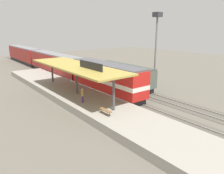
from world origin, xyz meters
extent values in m
plane|color=#5B564C|center=(2.00, 0.00, 0.00)|extent=(120.00, 120.00, 0.00)
cube|color=#4E4941|center=(0.00, 0.00, 0.02)|extent=(3.20, 110.00, 0.04)
cube|color=gray|center=(-0.72, 0.00, 0.08)|extent=(0.10, 110.00, 0.16)
cube|color=gray|center=(0.72, 0.00, 0.08)|extent=(0.10, 110.00, 0.16)
cube|color=#4E4941|center=(4.60, 0.00, 0.02)|extent=(3.20, 110.00, 0.04)
cube|color=gray|center=(3.88, 0.00, 0.08)|extent=(0.10, 110.00, 0.16)
cube|color=gray|center=(5.32, 0.00, 0.08)|extent=(0.10, 110.00, 0.16)
cube|color=gray|center=(-4.60, 0.00, 0.45)|extent=(6.00, 44.00, 0.90)
cylinder|color=#47474C|center=(-4.60, -8.00, 2.70)|extent=(0.28, 0.28, 3.60)
cylinder|color=#47474C|center=(-4.60, 0.00, 2.70)|extent=(0.28, 0.28, 3.60)
cylinder|color=#47474C|center=(-4.60, 8.00, 2.70)|extent=(0.28, 0.28, 3.60)
cube|color=#A38E3D|center=(-4.60, 0.00, 4.60)|extent=(5.20, 18.00, 0.20)
cube|color=black|center=(-4.60, -3.60, 5.15)|extent=(0.12, 4.80, 0.90)
cylinder|color=#333338|center=(-6.00, -9.09, 1.11)|extent=(0.07, 0.07, 0.42)
cylinder|color=#333338|center=(-6.00, -7.79, 1.11)|extent=(0.07, 0.07, 0.42)
cube|color=brown|center=(-6.00, -8.44, 1.36)|extent=(0.44, 1.70, 0.08)
cube|color=#28282D|center=(0.00, -0.38, 0.51)|extent=(2.60, 13.60, 0.70)
cube|color=red|center=(0.00, -0.38, 2.61)|extent=(2.90, 14.40, 3.50)
cube|color=#4C4C51|center=(0.00, -0.38, 4.48)|extent=(2.78, 14.11, 0.24)
cube|color=silver|center=(0.00, -0.38, 2.35)|extent=(2.93, 14.43, 0.56)
cube|color=#28282D|center=(0.00, 17.62, 0.51)|extent=(2.60, 19.20, 0.70)
cube|color=maroon|center=(0.00, 17.62, 2.51)|extent=(2.90, 20.00, 3.30)
cube|color=slate|center=(0.00, 17.62, 4.28)|extent=(2.78, 19.60, 0.24)
cube|color=#28282D|center=(0.00, 38.42, 0.51)|extent=(2.60, 19.20, 0.70)
cube|color=maroon|center=(0.00, 38.42, 2.51)|extent=(2.90, 20.00, 3.30)
cube|color=slate|center=(0.00, 38.42, 4.28)|extent=(2.78, 19.60, 0.24)
cube|color=#28282D|center=(4.60, 1.14, 0.51)|extent=(2.50, 11.20, 0.70)
cube|color=#4C564C|center=(4.60, 1.14, 2.16)|extent=(2.80, 12.00, 2.60)
cube|color=#3D453D|center=(4.60, 1.14, 3.58)|extent=(2.69, 11.76, 0.24)
cylinder|color=slate|center=(7.80, -2.71, 5.50)|extent=(0.28, 0.28, 11.00)
cube|color=#333338|center=(7.80, -2.71, 11.35)|extent=(1.10, 1.10, 0.70)
cylinder|color=#663375|center=(-6.05, -3.83, 1.32)|extent=(0.16, 0.16, 0.84)
cylinder|color=#663375|center=(-5.87, -3.83, 1.32)|extent=(0.16, 0.16, 0.84)
cylinder|color=olive|center=(-5.96, -3.83, 2.06)|extent=(0.34, 0.34, 0.64)
sphere|color=tan|center=(-5.96, -3.83, 2.50)|extent=(0.23, 0.23, 0.23)
camera|label=1|loc=(-18.21, -25.18, 9.39)|focal=34.95mm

